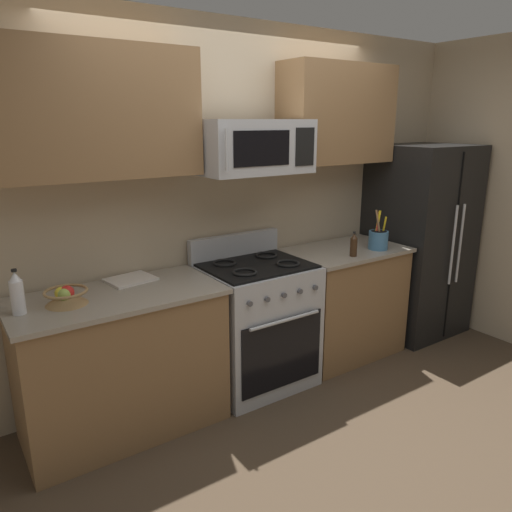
{
  "coord_description": "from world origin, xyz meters",
  "views": [
    {
      "loc": [
        -1.87,
        -2.09,
        1.91
      ],
      "look_at": [
        -0.09,
        0.52,
        1.03
      ],
      "focal_mm": 34.24,
      "sensor_mm": 36.0,
      "label": 1
    }
  ],
  "objects": [
    {
      "name": "wall_back",
      "position": [
        0.0,
        1.04,
        1.3
      ],
      "size": [
        8.0,
        0.1,
        2.6
      ],
      "primitive_type": "cube",
      "color": "tan",
      "rests_on": "ground"
    },
    {
      "name": "microwave",
      "position": [
        -0.0,
        0.68,
        1.74
      ],
      "size": [
        0.77,
        0.44,
        0.36
      ],
      "color": "#B2B5BA"
    },
    {
      "name": "bottle_vinegar",
      "position": [
        -1.55,
        0.64,
        1.03
      ],
      "size": [
        0.07,
        0.07,
        0.25
      ],
      "color": "silver",
      "rests_on": "counter_left"
    },
    {
      "name": "fruit_basket",
      "position": [
        -1.3,
        0.64,
        0.96
      ],
      "size": [
        0.24,
        0.24,
        0.11
      ],
      "color": "#9E7A4C",
      "rests_on": "counter_left"
    },
    {
      "name": "bottle_soy",
      "position": [
        0.77,
        0.46,
        1.0
      ],
      "size": [
        0.05,
        0.05,
        0.19
      ],
      "color": "#382314",
      "rests_on": "counter_right"
    },
    {
      "name": "refrigerator",
      "position": [
        1.79,
        0.64,
        0.86
      ],
      "size": [
        0.8,
        0.75,
        1.71
      ],
      "color": "black",
      "rests_on": "ground"
    },
    {
      "name": "range_oven",
      "position": [
        -0.0,
        0.65,
        0.47
      ],
      "size": [
        0.76,
        0.68,
        1.09
      ],
      "color": "#B2B5BA",
      "rests_on": "ground"
    },
    {
      "name": "ground_plane",
      "position": [
        0.0,
        0.0,
        0.0
      ],
      "size": [
        16.0,
        16.0,
        0.0
      ],
      "primitive_type": "plane",
      "color": "#473828"
    },
    {
      "name": "utensil_crock",
      "position": [
        1.08,
        0.5,
        0.99
      ],
      "size": [
        0.16,
        0.16,
        0.32
      ],
      "color": "teal",
      "rests_on": "counter_right"
    },
    {
      "name": "upper_cabinets_left",
      "position": [
        -1.02,
        0.82,
        1.96
      ],
      "size": [
        1.24,
        0.34,
        0.75
      ],
      "color": "olive"
    },
    {
      "name": "upper_cabinets_right",
      "position": [
        0.88,
        0.82,
        1.96
      ],
      "size": [
        0.97,
        0.34,
        0.75
      ],
      "color": "olive"
    },
    {
      "name": "counter_left",
      "position": [
        -1.02,
        0.65,
        0.46
      ],
      "size": [
        1.25,
        0.64,
        0.91
      ],
      "color": "olive",
      "rests_on": "ground"
    },
    {
      "name": "cutting_board",
      "position": [
        -0.85,
        0.85,
        0.92
      ],
      "size": [
        0.32,
        0.27,
        0.02
      ],
      "primitive_type": "cube",
      "rotation": [
        0.0,
        0.0,
        0.15
      ],
      "color": "silver",
      "rests_on": "counter_left"
    },
    {
      "name": "counter_right",
      "position": [
        0.88,
        0.65,
        0.46
      ],
      "size": [
        0.98,
        0.64,
        0.91
      ],
      "color": "olive",
      "rests_on": "ground"
    }
  ]
}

